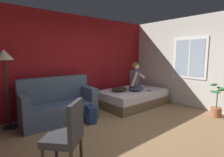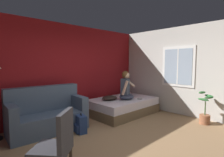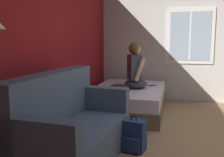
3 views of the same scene
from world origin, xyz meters
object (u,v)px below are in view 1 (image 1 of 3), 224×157
at_px(side_chair, 67,133).
at_px(potted_plant, 216,105).
at_px(couch, 58,104).
at_px(bed, 132,98).
at_px(person_seated, 135,79).
at_px(backpack, 90,115).
at_px(cell_phone, 149,91).
at_px(floor_lamp, 5,62).
at_px(throw_pillow, 119,89).

xyz_separation_m(side_chair, potted_plant, (3.86, -0.54, -0.23)).
bearing_deg(side_chair, couch, 70.45).
distance_m(bed, potted_plant, 2.30).
distance_m(person_seated, potted_plant, 2.25).
bearing_deg(backpack, cell_phone, -1.25).
relative_size(side_chair, cell_phone, 6.81).
distance_m(couch, potted_plant, 3.99).
bearing_deg(potted_plant, couch, 143.25).
distance_m(couch, backpack, 0.84).
distance_m(couch, cell_phone, 2.72).
bearing_deg(bed, floor_lamp, 171.05).
relative_size(backpack, potted_plant, 0.54).
bearing_deg(couch, backpack, -52.10).
height_order(bed, cell_phone, cell_phone).
relative_size(couch, cell_phone, 12.18).
xyz_separation_m(side_chair, person_seated, (2.98, 1.46, 0.30)).
height_order(couch, backpack, couch).
bearing_deg(throw_pillow, side_chair, -146.03).
distance_m(person_seated, cell_phone, 0.55).
xyz_separation_m(person_seated, floor_lamp, (-3.33, 0.65, 0.59)).
relative_size(bed, floor_lamp, 1.23).
bearing_deg(backpack, floor_lamp, 148.92).
distance_m(side_chair, potted_plant, 3.90).
relative_size(bed, backpack, 4.57).
xyz_separation_m(backpack, potted_plant, (2.69, -1.74, 0.11)).
xyz_separation_m(couch, cell_phone, (2.63, -0.69, 0.09)).
bearing_deg(backpack, person_seated, 8.03).
relative_size(bed, throw_pillow, 4.36).
bearing_deg(cell_phone, potted_plant, 70.13).
distance_m(couch, throw_pillow, 1.86).
bearing_deg(throw_pillow, potted_plant, -58.71).
distance_m(person_seated, backpack, 1.95).
bearing_deg(throw_pillow, backpack, -160.32).
relative_size(cell_phone, potted_plant, 0.17).
xyz_separation_m(bed, floor_lamp, (-3.32, 0.52, 1.19)).
distance_m(floor_lamp, potted_plant, 5.09).
xyz_separation_m(backpack, cell_phone, (2.12, -0.05, 0.29)).
xyz_separation_m(floor_lamp, potted_plant, (4.20, -2.65, -1.13)).
bearing_deg(backpack, potted_plant, -32.88).
bearing_deg(potted_plant, backpack, 147.12).
xyz_separation_m(bed, potted_plant, (0.88, -2.12, 0.07)).
xyz_separation_m(couch, side_chair, (-0.66, -1.85, 0.14)).
xyz_separation_m(couch, person_seated, (2.33, -0.39, 0.44)).
bearing_deg(person_seated, potted_plant, -66.43).
xyz_separation_m(person_seated, potted_plant, (0.87, -2.00, -0.53)).
height_order(side_chair, cell_phone, side_chair).
relative_size(bed, side_chair, 2.14).
relative_size(couch, backpack, 3.83).
height_order(couch, person_seated, person_seated).
distance_m(side_chair, person_seated, 3.34).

